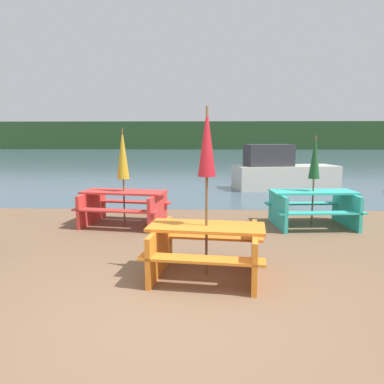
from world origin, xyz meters
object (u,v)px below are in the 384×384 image
object	(u,v)px
picnic_table_red	(124,204)
umbrella_gold	(123,154)
picnic_table_teal	(312,205)
umbrella_darkgreen	(315,158)
picnic_table_orange	(206,245)
boat	(282,172)
umbrella_crimson	(207,144)

from	to	relation	value
picnic_table_red	umbrella_gold	size ratio (longest dim) A/B	0.94
picnic_table_teal	picnic_table_red	bearing A→B (deg)	-179.71
picnic_table_red	umbrella_darkgreen	distance (m)	4.34
picnic_table_orange	umbrella_darkgreen	distance (m)	4.01
boat	picnic_table_teal	bearing A→B (deg)	-106.25
picnic_table_red	umbrella_gold	bearing A→B (deg)	0.00
picnic_table_orange	picnic_table_teal	distance (m)	3.86
boat	picnic_table_orange	bearing A→B (deg)	-119.08
picnic_table_orange	umbrella_crimson	distance (m)	1.44
picnic_table_teal	umbrella_darkgreen	xyz separation A→B (m)	(0.00, 0.00, 1.04)
picnic_table_orange	boat	bearing A→B (deg)	72.49
umbrella_gold	boat	distance (m)	7.64
picnic_table_red	picnic_table_orange	bearing A→B (deg)	-58.57
umbrella_gold	boat	size ratio (longest dim) A/B	0.53
picnic_table_orange	picnic_table_red	xyz separation A→B (m)	(-1.86, 3.04, 0.02)
picnic_table_orange	boat	xyz separation A→B (m)	(2.84, 8.99, 0.18)
picnic_table_teal	umbrella_crimson	bearing A→B (deg)	-127.52
umbrella_darkgreen	umbrella_gold	world-z (taller)	umbrella_gold
umbrella_darkgreen	boat	distance (m)	6.02
umbrella_crimson	boat	distance (m)	9.51
picnic_table_orange	picnic_table_teal	size ratio (longest dim) A/B	0.93
umbrella_gold	picnic_table_teal	bearing A→B (deg)	0.29
umbrella_darkgreen	umbrella_gold	xyz separation A→B (m)	(-4.21, -0.02, 0.07)
picnic_table_orange	umbrella_crimson	size ratio (longest dim) A/B	0.75
picnic_table_red	umbrella_crimson	bearing A→B (deg)	-58.57
picnic_table_orange	umbrella_gold	bearing A→B (deg)	121.43
picnic_table_orange	picnic_table_teal	xyz separation A→B (m)	(2.35, 3.06, 0.03)
picnic_table_red	umbrella_darkgreen	world-z (taller)	umbrella_darkgreen
picnic_table_teal	umbrella_crimson	distance (m)	4.11
picnic_table_orange	picnic_table_red	world-z (taller)	picnic_table_red
picnic_table_teal	umbrella_darkgreen	world-z (taller)	umbrella_darkgreen
picnic_table_orange	picnic_table_red	size ratio (longest dim) A/B	0.88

